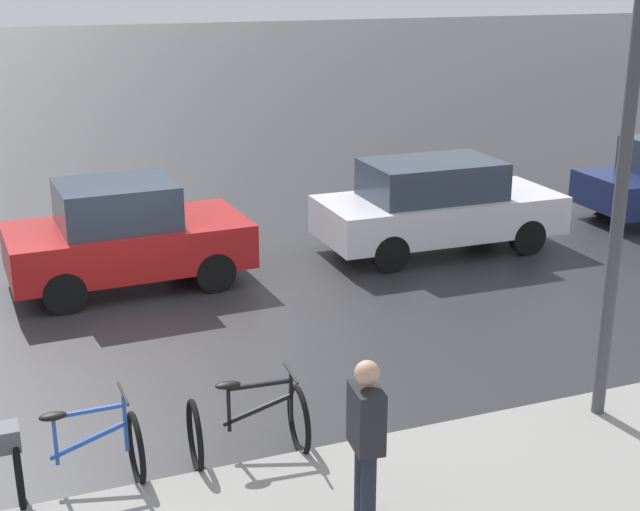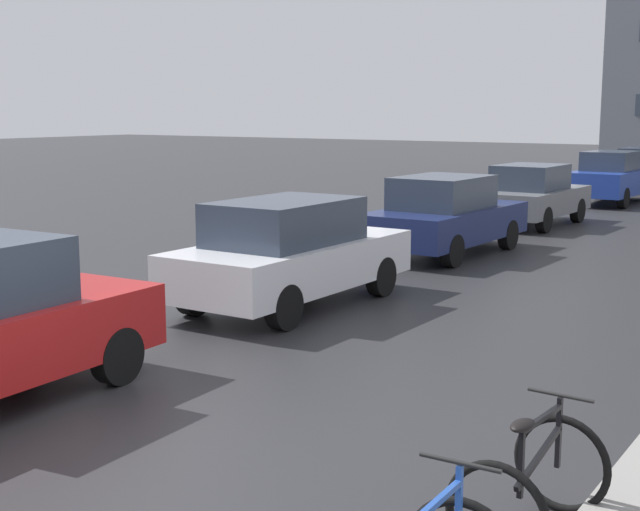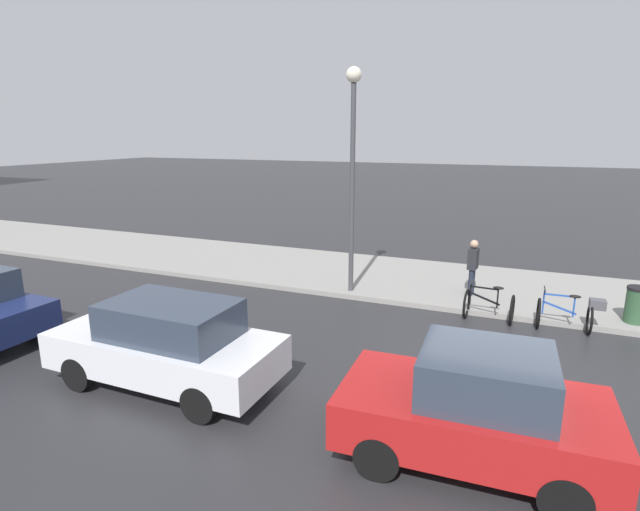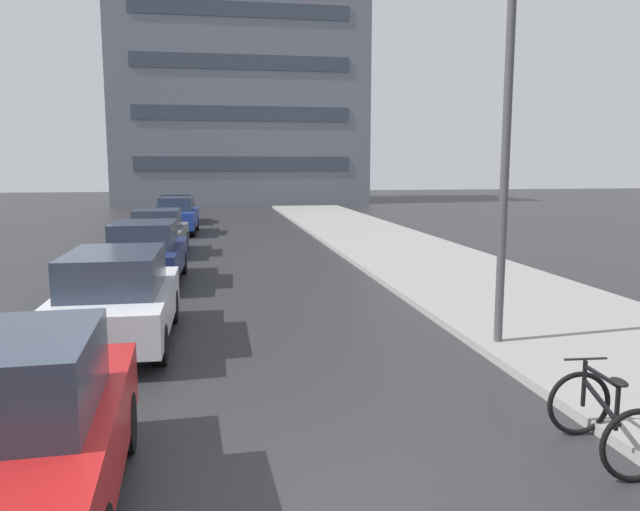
{
  "view_description": "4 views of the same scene",
  "coord_description": "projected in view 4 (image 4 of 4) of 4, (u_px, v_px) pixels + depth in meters",
  "views": [
    {
      "loc": [
        11.2,
        -1.82,
        4.88
      ],
      "look_at": [
        1.55,
        1.94,
        1.51
      ],
      "focal_mm": 50.0,
      "sensor_mm": 36.0,
      "label": 1
    },
    {
      "loc": [
        5.31,
        -5.28,
        2.99
      ],
      "look_at": [
        -0.18,
        3.2,
        1.32
      ],
      "focal_mm": 50.0,
      "sensor_mm": 36.0,
      "label": 2
    },
    {
      "loc": [
        -9.13,
        -0.2,
        4.58
      ],
      "look_at": [
        1.58,
        4.26,
        1.74
      ],
      "focal_mm": 28.0,
      "sensor_mm": 36.0,
      "label": 3
    },
    {
      "loc": [
        -0.68,
        -5.23,
        3.08
      ],
      "look_at": [
        1.13,
        5.27,
        1.53
      ],
      "focal_mm": 35.0,
      "sensor_mm": 36.0,
      "label": 4
    }
  ],
  "objects": [
    {
      "name": "car_navy",
      "position": [
        146.0,
        253.0,
        16.25
      ],
      "size": [
        1.98,
        4.36,
        1.63
      ],
      "color": "navy",
      "rests_on": "ground"
    },
    {
      "name": "car_blue",
      "position": [
        177.0,
        216.0,
        28.03
      ],
      "size": [
        1.87,
        4.25,
        1.66
      ],
      "color": "navy",
      "rests_on": "ground"
    },
    {
      "name": "bicycle_second",
      "position": [
        605.0,
        420.0,
        6.59
      ],
      "size": [
        0.83,
        1.2,
        0.94
      ],
      "color": "black",
      "rests_on": "ground"
    },
    {
      "name": "car_white",
      "position": [
        117.0,
        297.0,
        10.69
      ],
      "size": [
        1.87,
        4.33,
        1.64
      ],
      "color": "silver",
      "rests_on": "ground"
    },
    {
      "name": "sidewalk_kerb",
      "position": [
        471.0,
        280.0,
        16.41
      ],
      "size": [
        4.8,
        60.0,
        0.14
      ],
      "primitive_type": "cube",
      "color": "gray",
      "rests_on": "ground"
    },
    {
      "name": "car_black",
      "position": [
        177.0,
        208.0,
        33.58
      ],
      "size": [
        2.08,
        4.44,
        1.54
      ],
      "color": "black",
      "rests_on": "ground"
    },
    {
      "name": "building_facade_main",
      "position": [
        239.0,
        96.0,
        51.98
      ],
      "size": [
        19.89,
        10.98,
        17.61
      ],
      "color": "slate",
      "rests_on": "ground"
    },
    {
      "name": "car_grey",
      "position": [
        158.0,
        232.0,
        21.61
      ],
      "size": [
        1.93,
        4.01,
        1.57
      ],
      "color": "slate",
      "rests_on": "ground"
    },
    {
      "name": "streetlamp",
      "position": [
        508.0,
        96.0,
        9.93
      ],
      "size": [
        0.42,
        0.42,
        6.3
      ],
      "color": "#424247",
      "rests_on": "ground"
    },
    {
      "name": "ground_plane",
      "position": [
        296.0,
        507.0,
        5.66
      ],
      "size": [
        140.0,
        140.0,
        0.0
      ],
      "primitive_type": "plane",
      "color": "#28282B"
    },
    {
      "name": "car_red",
      "position": [
        4.0,
        431.0,
        5.32
      ],
      "size": [
        2.05,
        3.79,
        1.69
      ],
      "color": "#AD1919",
      "rests_on": "ground"
    }
  ]
}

